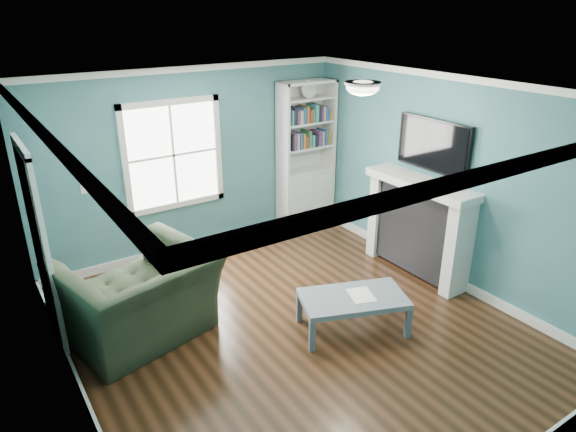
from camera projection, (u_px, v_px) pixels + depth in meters
floor at (295, 328)px, 5.72m from camera, size 5.00×5.00×0.00m
room_walls at (296, 195)px, 5.11m from camera, size 5.00×5.00×5.00m
trim at (295, 226)px, 5.24m from camera, size 4.50×5.00×2.60m
window at (173, 155)px, 6.92m from camera, size 1.40×0.06×1.50m
bookshelf at (306, 170)px, 8.04m from camera, size 0.90×0.35×2.31m
fireplace at (418, 228)px, 6.69m from camera, size 0.44×1.58×1.30m
tv at (433, 145)px, 6.33m from camera, size 0.06×1.10×0.65m
door at (39, 243)px, 5.25m from camera, size 0.12×0.98×2.17m
ceiling_fixture at (363, 87)px, 5.28m from camera, size 0.38×0.38×0.15m
light_switch at (84, 189)px, 6.40m from camera, size 0.08×0.01×0.12m
recliner at (137, 284)px, 5.36m from camera, size 1.62×1.25×1.26m
coffee_table at (353, 301)px, 5.57m from camera, size 1.28×0.98×0.41m
paper_sheet at (361, 295)px, 5.57m from camera, size 0.34×0.38×0.00m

